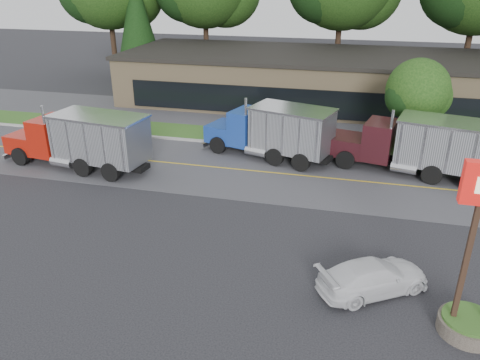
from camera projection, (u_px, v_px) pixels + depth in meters
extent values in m
plane|color=#36363B|center=(189.00, 250.00, 19.82)|extent=(140.00, 140.00, 0.00)
cube|color=#5C5C61|center=(240.00, 170.00, 27.79)|extent=(60.00, 8.00, 0.02)
cube|color=gold|center=(240.00, 170.00, 27.79)|extent=(60.00, 0.12, 0.01)
cube|color=#9E9E99|center=(255.00, 146.00, 31.51)|extent=(60.00, 0.30, 0.12)
cube|color=#2D571E|center=(260.00, 138.00, 33.11)|extent=(60.00, 3.40, 0.03)
cube|color=#5C5C61|center=(273.00, 118.00, 37.54)|extent=(60.00, 7.00, 0.02)
cube|color=tan|center=(308.00, 79.00, 41.59)|extent=(32.00, 12.00, 4.00)
cylinder|color=#6B6054|center=(468.00, 326.00, 15.19)|extent=(1.90, 1.90, 0.50)
cylinder|color=#2D571E|center=(470.00, 319.00, 15.07)|extent=(1.70, 1.70, 0.10)
cube|color=#332116|center=(465.00, 263.00, 14.34)|extent=(0.16, 0.16, 5.00)
cylinder|color=#382619|center=(114.00, 52.00, 51.49)|extent=(0.56, 0.56, 5.31)
cylinder|color=#382619|center=(207.00, 52.00, 51.03)|extent=(0.56, 0.56, 5.48)
cylinder|color=#382619|center=(337.00, 56.00, 47.90)|extent=(0.56, 0.56, 5.65)
cylinder|color=#382619|center=(464.00, 63.00, 44.37)|extent=(0.56, 0.56, 5.65)
cylinder|color=#382619|center=(142.00, 77.00, 49.72)|extent=(0.44, 0.44, 1.00)
cone|color=black|center=(137.00, 21.00, 47.40)|extent=(4.94, 4.94, 10.11)
cylinder|color=#382619|center=(411.00, 134.00, 30.46)|extent=(0.56, 0.56, 2.15)
sphere|color=black|center=(418.00, 90.00, 29.27)|extent=(3.93, 3.93, 3.93)
sphere|color=black|center=(428.00, 97.00, 29.75)|extent=(2.95, 2.95, 2.95)
sphere|color=black|center=(407.00, 97.00, 29.23)|extent=(2.70, 2.70, 2.70)
cube|color=black|center=(82.00, 158.00, 27.99)|extent=(8.90, 2.16, 0.28)
cube|color=#A9180C|center=(31.00, 141.00, 29.06)|extent=(2.40, 2.56, 1.10)
cube|color=#A9180C|center=(51.00, 136.00, 28.23)|extent=(1.84, 2.58, 2.20)
cube|color=black|center=(41.00, 128.00, 28.29)|extent=(0.34, 2.09, 0.90)
cube|color=silver|center=(100.00, 138.00, 26.88)|extent=(5.57, 3.18, 2.50)
cube|color=silver|center=(98.00, 116.00, 26.35)|extent=(5.74, 3.35, 0.12)
cylinder|color=black|center=(48.00, 144.00, 30.19)|extent=(1.14, 0.49, 1.10)
cylinder|color=black|center=(20.00, 156.00, 28.24)|extent=(1.14, 0.49, 1.10)
cylinder|color=black|center=(120.00, 156.00, 28.32)|extent=(1.14, 0.49, 1.10)
cylinder|color=black|center=(97.00, 169.00, 26.37)|extent=(1.14, 0.49, 1.10)
cube|color=black|center=(271.00, 149.00, 29.47)|extent=(7.81, 3.20, 0.28)
cube|color=#1C3F9B|center=(225.00, 132.00, 30.83)|extent=(2.46, 2.74, 1.10)
cube|color=#1C3F9B|center=(245.00, 127.00, 29.87)|extent=(1.99, 2.69, 2.20)
cube|color=black|center=(237.00, 119.00, 29.98)|extent=(0.66, 2.03, 0.90)
cube|color=silver|center=(292.00, 130.00, 28.24)|extent=(5.21, 3.74, 2.50)
cube|color=silver|center=(293.00, 109.00, 27.71)|extent=(5.40, 3.92, 0.12)
cylinder|color=black|center=(236.00, 135.00, 31.88)|extent=(1.15, 0.65, 1.10)
cylinder|color=black|center=(218.00, 145.00, 30.07)|extent=(1.15, 0.65, 1.10)
cylinder|color=black|center=(303.00, 148.00, 29.58)|extent=(1.15, 0.65, 1.10)
cylinder|color=black|center=(288.00, 159.00, 27.77)|extent=(1.15, 0.65, 1.10)
cube|color=black|center=(416.00, 164.00, 27.06)|extent=(9.26, 3.07, 0.28)
cube|color=#341116|center=(348.00, 145.00, 28.51)|extent=(2.68, 2.74, 1.10)
cube|color=#341116|center=(379.00, 140.00, 27.51)|extent=(2.11, 2.70, 2.20)
cube|color=black|center=(368.00, 132.00, 27.64)|extent=(0.53, 2.06, 0.90)
cube|color=silver|center=(450.00, 145.00, 25.80)|extent=(5.96, 3.69, 2.50)
cube|color=silver|center=(455.00, 122.00, 25.27)|extent=(6.14, 3.87, 0.12)
cylinder|color=black|center=(355.00, 148.00, 29.59)|extent=(1.15, 0.59, 1.10)
cylinder|color=black|center=(345.00, 160.00, 27.72)|extent=(1.15, 0.59, 1.10)
cylinder|color=black|center=(455.00, 164.00, 27.16)|extent=(1.15, 0.59, 1.10)
cylinder|color=black|center=(452.00, 178.00, 25.29)|extent=(1.15, 0.59, 1.10)
imported|color=silver|center=(373.00, 277.00, 17.04)|extent=(4.47, 3.76, 1.23)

